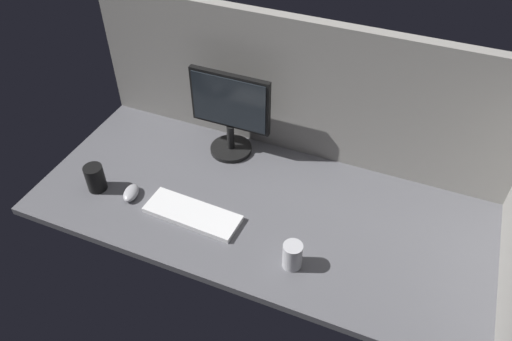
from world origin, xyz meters
The scene contains 7 objects.
ground_plane centered at (0.00, 0.00, -1.50)cm, with size 180.00×80.00×3.00cm, color #515156.
cubicle_wall_back centered at (0.00, 37.50, 30.01)cm, with size 180.00×5.00×60.03cm.
monitor centered at (-26.31, 25.09, 20.17)cm, with size 34.54×18.00×37.70cm.
keyboard centered at (-23.59, -16.30, 1.00)cm, with size 37.00×13.00×2.00cm, color silver.
mouse centered at (-50.83, -16.22, 1.70)cm, with size 5.60×9.60×3.40cm, color #99999E.
mug_steel centered at (18.74, -23.31, 5.06)cm, with size 6.86×6.86×10.11cm.
mug_black_travel centered at (-65.79, -17.56, 5.56)cm, with size 7.53×7.53×11.12cm.
Camera 1 is at (47.20, -123.84, 138.63)cm, focal length 34.56 mm.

